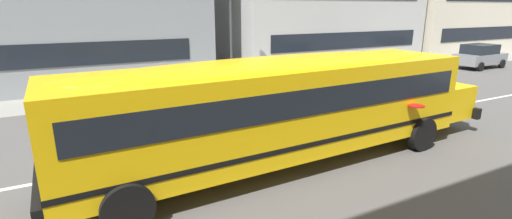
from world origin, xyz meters
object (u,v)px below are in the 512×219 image
at_px(parked_car_dark_blue_under_tree, 369,66).
at_px(street_lamp, 231,2).
at_px(parked_car_grey_far_corner, 480,56).
at_px(school_bus, 289,101).

distance_m(parked_car_dark_blue_under_tree, street_lamp, 8.63).
relative_size(parked_car_dark_blue_under_tree, parked_car_grey_far_corner, 1.01).
relative_size(parked_car_grey_far_corner, street_lamp, 0.58).
distance_m(school_bus, street_lamp, 9.88).
bearing_deg(school_bus, parked_car_grey_far_corner, 18.01).
xyz_separation_m(school_bus, parked_car_grey_far_corner, (20.35, 7.40, -0.84)).
height_order(parked_car_dark_blue_under_tree, street_lamp, street_lamp).
relative_size(parked_car_dark_blue_under_tree, street_lamp, 0.59).
bearing_deg(parked_car_grey_far_corner, street_lamp, 172.08).
bearing_deg(parked_car_grey_far_corner, parked_car_dark_blue_under_tree, 177.60).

